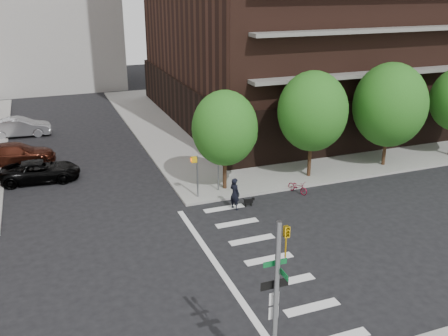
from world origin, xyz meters
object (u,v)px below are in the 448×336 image
(traffic_signal, at_px, (276,324))
(scooter, at_px, (298,187))
(parked_car_black, at_px, (41,171))
(dog_walker, at_px, (235,194))
(parked_car_silver, at_px, (20,127))
(parked_car_maroon, at_px, (17,154))

(traffic_signal, bearing_deg, scooter, 58.59)
(parked_car_black, relative_size, dog_walker, 2.63)
(parked_car_black, height_order, dog_walker, dog_walker)
(parked_car_silver, relative_size, scooter, 3.21)
(traffic_signal, xyz_separation_m, parked_car_silver, (-7.50, 32.91, -1.90))
(scooter, distance_m, dog_walker, 4.61)
(traffic_signal, xyz_separation_m, parked_car_maroon, (-7.73, 25.77, -1.93))
(traffic_signal, height_order, parked_car_black, traffic_signal)
(parked_car_black, xyz_separation_m, dog_walker, (10.27, -8.48, 0.25))
(parked_car_silver, distance_m, dog_walker, 22.80)
(dog_walker, bearing_deg, parked_car_maroon, 19.73)
(parked_car_silver, height_order, scooter, parked_car_silver)
(scooter, xyz_separation_m, dog_walker, (-4.51, -0.75, 0.55))
(parked_car_silver, height_order, dog_walker, dog_walker)
(traffic_signal, xyz_separation_m, scooter, (8.54, 13.99, -2.30))
(traffic_signal, distance_m, dog_walker, 13.95)
(traffic_signal, height_order, scooter, traffic_signal)
(parked_car_maroon, bearing_deg, traffic_signal, -157.98)
(parked_car_maroon, distance_m, parked_car_silver, 7.14)
(parked_car_maroon, height_order, dog_walker, dog_walker)
(traffic_signal, bearing_deg, parked_car_maroon, 106.70)
(parked_car_maroon, relative_size, scooter, 3.48)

